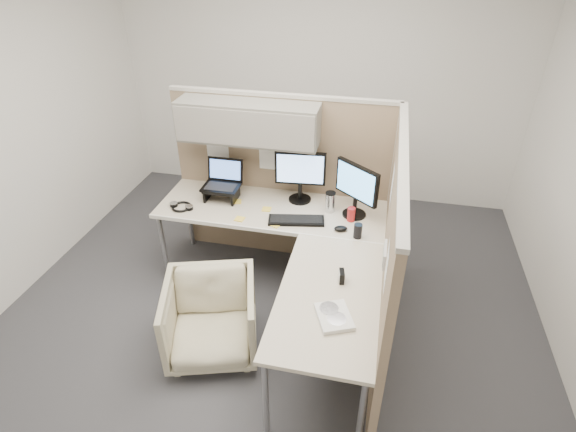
% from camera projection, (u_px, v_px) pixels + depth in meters
% --- Properties ---
extents(ground, '(4.50, 4.50, 0.00)m').
position_uv_depth(ground, '(270.00, 314.00, 3.85)').
color(ground, '#36363B').
rests_on(ground, ground).
extents(partition_back, '(2.00, 0.36, 1.63)m').
position_uv_depth(partition_back, '(267.00, 154.00, 3.98)').
color(partition_back, '#8C745B').
rests_on(partition_back, ground).
extents(partition_right, '(0.07, 2.03, 1.63)m').
position_uv_depth(partition_right, '(388.00, 256.00, 3.19)').
color(partition_right, '#8C745B').
rests_on(partition_right, ground).
extents(desk, '(2.00, 1.98, 0.73)m').
position_uv_depth(desk, '(288.00, 242.00, 3.56)').
color(desk, beige).
rests_on(desk, ground).
extents(office_chair, '(0.81, 0.79, 0.68)m').
position_uv_depth(office_chair, '(211.00, 315.00, 3.36)').
color(office_chair, beige).
rests_on(office_chair, ground).
extents(monitor_left, '(0.44, 0.20, 0.47)m').
position_uv_depth(monitor_left, '(300.00, 173.00, 3.88)').
color(monitor_left, black).
rests_on(monitor_left, desk).
extents(monitor_right, '(0.36, 0.30, 0.47)m').
position_uv_depth(monitor_right, '(356.00, 187.00, 3.67)').
color(monitor_right, black).
rests_on(monitor_right, desk).
extents(laptop_station, '(0.32, 0.28, 0.34)m').
position_uv_depth(laptop_station, '(222.00, 185.00, 4.00)').
color(laptop_station, black).
rests_on(laptop_station, desk).
extents(keyboard, '(0.48, 0.24, 0.02)m').
position_uv_depth(keyboard, '(296.00, 220.00, 3.72)').
color(keyboard, black).
rests_on(keyboard, desk).
extents(mouse, '(0.12, 0.10, 0.04)m').
position_uv_depth(mouse, '(341.00, 229.00, 3.61)').
color(mouse, black).
rests_on(mouse, desk).
extents(travel_mug, '(0.09, 0.09, 0.18)m').
position_uv_depth(travel_mug, '(330.00, 202.00, 3.82)').
color(travel_mug, silver).
rests_on(travel_mug, desk).
extents(soda_can_green, '(0.07, 0.07, 0.12)m').
position_uv_depth(soda_can_green, '(358.00, 231.00, 3.51)').
color(soda_can_green, black).
rests_on(soda_can_green, desk).
extents(soda_can_silver, '(0.07, 0.07, 0.12)m').
position_uv_depth(soda_can_silver, '(351.00, 214.00, 3.71)').
color(soda_can_silver, '#B21E1E').
rests_on(soda_can_silver, desk).
extents(sticky_note_d, '(0.08, 0.08, 0.01)m').
position_uv_depth(sticky_note_d, '(267.00, 209.00, 3.89)').
color(sticky_note_d, yellow).
rests_on(sticky_note_d, desk).
extents(sticky_note_b, '(0.10, 0.10, 0.01)m').
position_uv_depth(sticky_note_b, '(276.00, 225.00, 3.68)').
color(sticky_note_b, yellow).
rests_on(sticky_note_b, desk).
extents(sticky_note_a, '(0.08, 0.08, 0.01)m').
position_uv_depth(sticky_note_a, '(240.00, 219.00, 3.76)').
color(sticky_note_a, yellow).
rests_on(sticky_note_a, desk).
extents(sticky_note_c, '(0.09, 0.09, 0.01)m').
position_uv_depth(sticky_note_c, '(237.00, 202.00, 4.00)').
color(sticky_note_c, yellow).
rests_on(sticky_note_c, desk).
extents(headphones, '(0.22, 0.19, 0.03)m').
position_uv_depth(headphones, '(181.00, 207.00, 3.91)').
color(headphones, black).
rests_on(headphones, desk).
extents(paper_stack, '(0.28, 0.31, 0.03)m').
position_uv_depth(paper_stack, '(334.00, 316.00, 2.79)').
color(paper_stack, white).
rests_on(paper_stack, desk).
extents(desk_clock, '(0.05, 0.09, 0.09)m').
position_uv_depth(desk_clock, '(342.00, 276.00, 3.07)').
color(desk_clock, black).
rests_on(desk_clock, desk).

